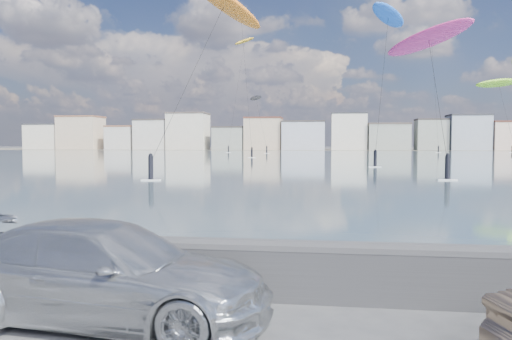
{
  "coord_description": "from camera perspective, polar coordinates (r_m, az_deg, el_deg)",
  "views": [
    {
      "loc": [
        2.37,
        -5.79,
        2.74
      ],
      "look_at": [
        1.0,
        4.0,
        2.2
      ],
      "focal_mm": 35.0,
      "sensor_mm": 36.0,
      "label": 1
    }
  ],
  "objects": [
    {
      "name": "kitesurfer_11",
      "position": [
        151.86,
        -1.35,
        14.38
      ],
      "size": [
        6.76,
        16.1,
        35.1
      ],
      "color": "#BF8C19",
      "rests_on": "ground"
    },
    {
      "name": "kitesurfer_2",
      "position": [
        66.01,
        14.89,
        16.44
      ],
      "size": [
        6.12,
        11.0,
        19.87
      ],
      "color": "blue",
      "rests_on": "ground"
    },
    {
      "name": "far_buildings",
      "position": [
        191.82,
        7.66,
        4.08
      ],
      "size": [
        240.79,
        13.26,
        14.6
      ],
      "color": "beige",
      "rests_on": "ground"
    },
    {
      "name": "kitesurfer_5",
      "position": [
        101.74,
        25.98,
        8.85
      ],
      "size": [
        9.66,
        13.5,
        14.98
      ],
      "color": "#8CD826",
      "rests_on": "ground"
    },
    {
      "name": "car_silver",
      "position": [
        8.16,
        -16.89,
        -11.07
      ],
      "size": [
        5.38,
        2.58,
        1.51
      ],
      "primitive_type": "imported",
      "rotation": [
        0.0,
        0.0,
        1.48
      ],
      "color": "silver",
      "rests_on": "ground"
    },
    {
      "name": "far_shore_strip",
      "position": [
        205.82,
        7.31,
        2.34
      ],
      "size": [
        500.0,
        60.0,
        0.0
      ],
      "primitive_type": "cube",
      "color": "#4C473D",
      "rests_on": "ground"
    },
    {
      "name": "seawall",
      "position": [
        9.07,
        -7.54,
        -10.66
      ],
      "size": [
        400.0,
        0.36,
        1.08
      ],
      "color": "#28282B",
      "rests_on": "ground"
    },
    {
      "name": "kitesurfer_13",
      "position": [
        53.96,
        19.12,
        13.91
      ],
      "size": [
        8.89,
        18.52,
        15.14
      ],
      "color": "#E5338C",
      "rests_on": "ground"
    },
    {
      "name": "kitesurfer_12",
      "position": [
        136.79,
        0.01,
        8.15
      ],
      "size": [
        6.35,
        12.82,
        16.38
      ],
      "color": "black",
      "rests_on": "ground"
    },
    {
      "name": "kitesurfer_9",
      "position": [
        48.54,
        -3.59,
        18.4
      ],
      "size": [
        7.79,
        17.06,
        17.77
      ],
      "color": "orange",
      "rests_on": "ground"
    },
    {
      "name": "bay_water",
      "position": [
        97.36,
        6.56,
        1.5
      ],
      "size": [
        500.0,
        177.0,
        0.0
      ],
      "primitive_type": "cube",
      "color": "#405963",
      "rests_on": "ground"
    },
    {
      "name": "kitesurfer_4",
      "position": [
        164.57,
        19.42,
        13.97
      ],
      "size": [
        7.34,
        18.78,
        35.64
      ],
      "color": "red",
      "rests_on": "ground"
    }
  ]
}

